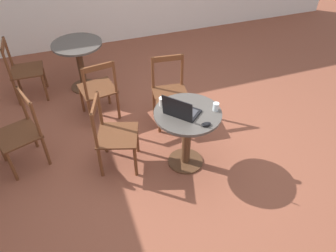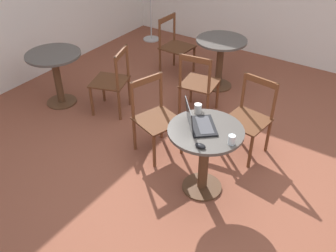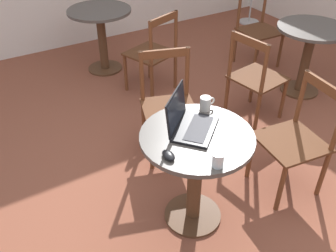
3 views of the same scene
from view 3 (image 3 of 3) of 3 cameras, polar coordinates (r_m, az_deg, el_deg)
name	(u,v)px [view 3 (image 3 of 3)]	position (r m, az deg, el deg)	size (l,w,h in m)	color
ground_plane	(204,194)	(2.92, 5.54, -10.29)	(16.00, 16.00, 0.00)	brown
cafe_table_near	(196,160)	(2.40, 4.25, -5.19)	(0.71, 0.71, 0.73)	#51331E
cafe_table_mid	(309,46)	(4.15, 20.73, 11.37)	(0.71, 0.71, 0.73)	#51331E
cafe_table_far	(101,27)	(4.44, -10.19, 14.66)	(0.71, 0.71, 0.73)	#51331E
chair_near_back	(169,106)	(3.06, 0.08, 3.07)	(0.54, 0.54, 0.87)	brown
chair_near_right	(296,140)	(2.86, 18.97, -1.96)	(0.48, 0.48, 0.87)	brown
chair_mid_left	(255,79)	(3.55, 13.09, 7.06)	(0.49, 0.49, 0.87)	brown
chair_mid_back	(258,29)	(4.68, 13.50, 14.16)	(0.44, 0.44, 0.87)	brown
chair_far_front	(153,54)	(3.94, -2.27, 10.96)	(0.55, 0.55, 0.87)	brown
laptop	(189,122)	(2.29, 3.25, 0.59)	(0.42, 0.41, 0.24)	black
mouse	(168,155)	(2.09, 0.06, -4.48)	(0.06, 0.10, 0.03)	black
mug	(206,103)	(2.48, 5.77, 3.45)	(0.11, 0.07, 0.09)	silver
drinking_glass	(218,160)	(2.04, 7.63, -5.14)	(0.06, 0.06, 0.09)	silver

